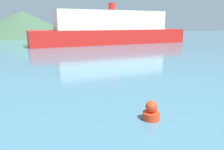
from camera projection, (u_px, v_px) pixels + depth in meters
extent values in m
cube|color=red|center=(112.00, 37.00, 48.59)|extent=(35.68, 12.01, 3.11)
cube|color=silver|center=(112.00, 20.00, 47.76)|extent=(25.13, 9.29, 4.06)
cylinder|color=red|center=(112.00, 7.00, 47.11)|extent=(1.50, 1.50, 1.60)
cylinder|color=red|center=(151.00, 116.00, 10.38)|extent=(0.82, 0.82, 0.37)
sphere|color=red|center=(152.00, 107.00, 10.27)|extent=(0.57, 0.57, 0.57)
cone|color=#38563D|center=(22.00, 24.00, 76.42)|extent=(38.28, 38.28, 8.70)
cone|color=#38563D|center=(141.00, 27.00, 84.00)|extent=(30.19, 30.19, 6.42)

